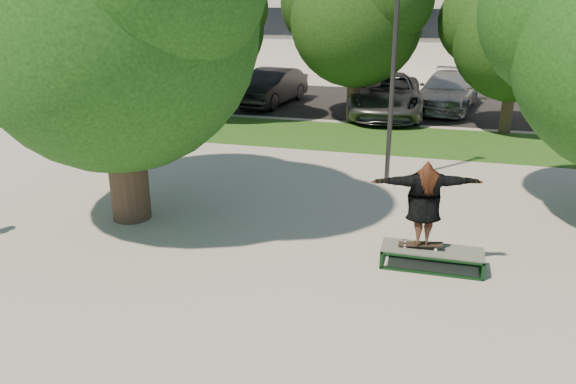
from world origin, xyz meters
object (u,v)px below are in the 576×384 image
(grind_box, at_px, (431,258))
(car_silver_a, at_px, (210,77))
(car_dark, at_px, (271,87))
(lamppost, at_px, (394,60))
(car_grey, at_px, (386,95))
(car_silver_b, at_px, (447,91))
(tree_left, at_px, (110,8))

(grind_box, height_order, car_silver_a, car_silver_a)
(car_silver_a, relative_size, car_dark, 1.00)
(lamppost, bearing_deg, car_silver_a, 130.28)
(lamppost, relative_size, car_dark, 1.31)
(car_silver_a, distance_m, car_dark, 4.27)
(grind_box, relative_size, car_silver_a, 0.38)
(car_grey, relative_size, car_silver_b, 1.12)
(tree_left, distance_m, car_silver_b, 16.24)
(tree_left, distance_m, car_silver_a, 16.44)
(tree_left, distance_m, lamppost, 6.70)
(car_silver_a, height_order, car_dark, car_silver_a)
(car_silver_a, bearing_deg, car_silver_b, -1.26)
(lamppost, relative_size, grind_box, 3.39)
(lamppost, height_order, car_silver_b, lamppost)
(tree_left, relative_size, grind_box, 3.95)
(car_dark, distance_m, car_grey, 5.20)
(lamppost, xyz_separation_m, car_silver_a, (-9.75, 11.50, -2.35))
(lamppost, bearing_deg, tree_left, -143.58)
(grind_box, height_order, car_grey, car_grey)
(car_silver_b, bearing_deg, car_grey, -132.63)
(grind_box, height_order, car_silver_b, car_silver_b)
(tree_left, height_order, car_dark, tree_left)
(grind_box, xyz_separation_m, car_silver_a, (-11.01, 16.25, 0.61))
(tree_left, height_order, car_silver_a, tree_left)
(lamppost, distance_m, grind_box, 5.74)
(grind_box, relative_size, car_dark, 0.38)
(tree_left, height_order, grind_box, tree_left)
(car_silver_a, distance_m, car_grey, 9.35)
(car_dark, height_order, car_grey, car_grey)
(tree_left, relative_size, car_dark, 1.52)
(lamppost, distance_m, car_dark, 11.45)
(car_dark, distance_m, car_silver_b, 7.55)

